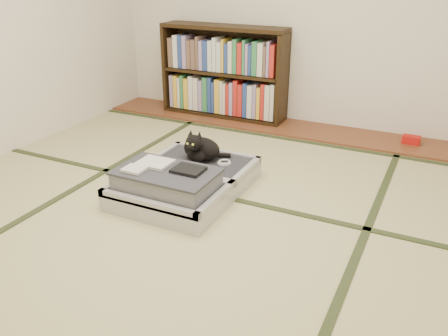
% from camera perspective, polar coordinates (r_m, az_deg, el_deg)
% --- Properties ---
extents(floor, '(4.50, 4.50, 0.00)m').
position_cam_1_polar(floor, '(3.00, -3.82, -6.65)').
color(floor, tan).
rests_on(floor, ground).
extents(wood_strip, '(4.00, 0.50, 0.02)m').
position_cam_1_polar(wood_strip, '(4.68, 8.37, 4.77)').
color(wood_strip, brown).
rests_on(wood_strip, ground).
extents(red_item, '(0.15, 0.09, 0.07)m').
position_cam_1_polar(red_item, '(4.51, 21.59, 3.18)').
color(red_item, '#B5120E').
rests_on(red_item, wood_strip).
extents(tatami_borders, '(4.00, 4.50, 0.01)m').
position_cam_1_polar(tatami_borders, '(3.38, 0.31, -2.78)').
color(tatami_borders, '#2D381E').
rests_on(tatami_borders, ground).
extents(bookcase, '(1.30, 0.30, 0.92)m').
position_cam_1_polar(bookcase, '(4.90, -0.04, 11.27)').
color(bookcase, black).
rests_on(bookcase, wood_strip).
extents(suitcase, '(0.74, 0.99, 0.29)m').
position_cam_1_polar(suitcase, '(3.30, -4.99, -1.64)').
color(suitcase, '#B1B2B6').
rests_on(suitcase, floor).
extents(cat, '(0.33, 0.33, 0.27)m').
position_cam_1_polar(cat, '(3.49, -2.89, 2.32)').
color(cat, black).
rests_on(cat, suitcase).
extents(cable_coil, '(0.10, 0.10, 0.02)m').
position_cam_1_polar(cable_coil, '(3.47, 0.03, 0.68)').
color(cable_coil, white).
rests_on(cable_coil, suitcase).
extents(hanger, '(0.38, 0.20, 0.01)m').
position_cam_1_polar(hanger, '(3.72, -6.33, -0.30)').
color(hanger, black).
rests_on(hanger, floor).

